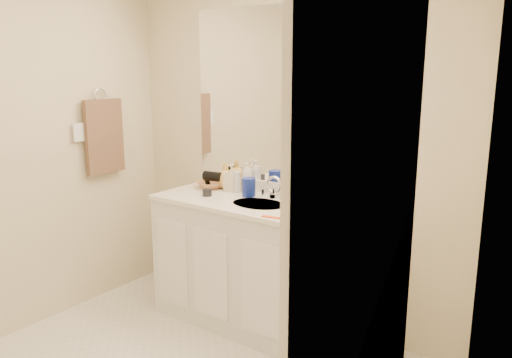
{
  "coord_description": "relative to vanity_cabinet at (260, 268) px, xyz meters",
  "views": [
    {
      "loc": [
        1.83,
        -1.56,
        1.73
      ],
      "look_at": [
        0.0,
        0.97,
        1.05
      ],
      "focal_mm": 35.0,
      "sensor_mm": 36.0,
      "label": 1
    }
  ],
  "objects": [
    {
      "name": "wall_back",
      "position": [
        0.0,
        0.28,
        0.77
      ],
      "size": [
        2.6,
        0.02,
        2.4
      ],
      "primitive_type": "cube",
      "color": "beige",
      "rests_on": "floor"
    },
    {
      "name": "wall_right",
      "position": [
        1.3,
        -1.02,
        0.77
      ],
      "size": [
        0.02,
        2.6,
        2.4
      ],
      "primitive_type": "cube",
      "color": "beige",
      "rests_on": "floor"
    },
    {
      "name": "vanity_cabinet",
      "position": [
        0.0,
        0.0,
        0.0
      ],
      "size": [
        1.5,
        0.55,
        0.85
      ],
      "primitive_type": "cube",
      "color": "silver",
      "rests_on": "floor"
    },
    {
      "name": "countertop",
      "position": [
        0.0,
        0.0,
        0.44
      ],
      "size": [
        1.52,
        0.57,
        0.03
      ],
      "primitive_type": "cube",
      "color": "white",
      "rests_on": "vanity_cabinet"
    },
    {
      "name": "backsplash",
      "position": [
        0.0,
        0.26,
        0.5
      ],
      "size": [
        1.52,
        0.03,
        0.08
      ],
      "primitive_type": "cube",
      "color": "silver",
      "rests_on": "countertop"
    },
    {
      "name": "sink_basin",
      "position": [
        0.0,
        -0.02,
        0.44
      ],
      "size": [
        0.37,
        0.37,
        0.02
      ],
      "primitive_type": "cylinder",
      "color": "#BEB6A6",
      "rests_on": "countertop"
    },
    {
      "name": "faucet",
      "position": [
        0.0,
        0.16,
        0.51
      ],
      "size": [
        0.02,
        0.02,
        0.11
      ],
      "primitive_type": "cylinder",
      "color": "silver",
      "rests_on": "countertop"
    },
    {
      "name": "mirror",
      "position": [
        0.0,
        0.27,
        1.14
      ],
      "size": [
        1.48,
        0.01,
        1.2
      ],
      "primitive_type": "cube",
      "color": "white",
      "rests_on": "wall_back"
    },
    {
      "name": "blue_mug",
      "position": [
        -0.17,
        0.1,
        0.52
      ],
      "size": [
        0.11,
        0.11,
        0.13
      ],
      "primitive_type": "cylinder",
      "rotation": [
        0.0,
        0.0,
        0.26
      ],
      "color": "#162999",
      "rests_on": "countertop"
    },
    {
      "name": "tan_cup",
      "position": [
        0.13,
        0.13,
        0.5
      ],
      "size": [
        0.08,
        0.08,
        0.09
      ],
      "primitive_type": "cylinder",
      "rotation": [
        0.0,
        0.0,
        -0.33
      ],
      "color": "#C7B48C",
      "rests_on": "countertop"
    },
    {
      "name": "toothbrush",
      "position": [
        0.14,
        0.13,
        0.6
      ],
      "size": [
        0.02,
        0.04,
        0.18
      ],
      "primitive_type": "cylinder",
      "rotation": [
        0.14,
        0.0,
        -0.29
      ],
      "color": "#FE4269",
      "rests_on": "tan_cup"
    },
    {
      "name": "mouthwash_bottle",
      "position": [
        0.3,
        0.09,
        0.54
      ],
      "size": [
        0.09,
        0.09,
        0.17
      ],
      "primitive_type": "cylinder",
      "rotation": [
        0.0,
        0.0,
        -0.38
      ],
      "color": "#0D9B9D",
      "rests_on": "countertop"
    },
    {
      "name": "soap_dish",
      "position": [
        0.39,
        -0.11,
        0.46
      ],
      "size": [
        0.1,
        0.08,
        0.01
      ],
      "primitive_type": "cube",
      "rotation": [
        0.0,
        0.0,
        -0.02
      ],
      "color": "silver",
      "rests_on": "countertop"
    },
    {
      "name": "green_soap",
      "position": [
        0.39,
        -0.11,
        0.48
      ],
      "size": [
        0.08,
        0.06,
        0.02
      ],
      "primitive_type": "cube",
      "rotation": [
        0.0,
        0.0,
        -0.18
      ],
      "color": "#79E136",
      "rests_on": "soap_dish"
    },
    {
      "name": "orange_comb",
      "position": [
        0.25,
        -0.23,
        0.46
      ],
      "size": [
        0.14,
        0.05,
        0.01
      ],
      "primitive_type": "cube",
      "rotation": [
        0.0,
        0.0,
        0.17
      ],
      "color": "#F8531A",
      "rests_on": "countertop"
    },
    {
      "name": "dark_jar",
      "position": [
        -0.41,
        -0.06,
        0.48
      ],
      "size": [
        0.09,
        0.09,
        0.05
      ],
      "primitive_type": "cylinder",
      "rotation": [
        0.0,
        0.0,
        0.4
      ],
      "color": "black",
      "rests_on": "countertop"
    },
    {
      "name": "extra_white_bottle",
      "position": [
        -0.3,
        0.14,
        0.53
      ],
      "size": [
        0.06,
        0.06,
        0.15
      ],
      "primitive_type": "cylinder",
      "rotation": [
        0.0,
        0.0,
        -0.24
      ],
      "color": "silver",
      "rests_on": "countertop"
    },
    {
      "name": "soap_bottle_white",
      "position": [
        -0.27,
        0.22,
        0.56
      ],
      "size": [
        0.09,
        0.09,
        0.21
      ],
      "primitive_type": "imported",
      "rotation": [
        0.0,
        0.0,
        -0.18
      ],
      "color": "white",
      "rests_on": "countertop"
    },
    {
      "name": "soap_bottle_cream",
      "position": [
        -0.36,
        0.15,
        0.55
      ],
      "size": [
        0.09,
        0.09,
        0.2
      ],
      "primitive_type": "imported",
      "rotation": [
        0.0,
        0.0,
        0.05
      ],
      "color": "beige",
      "rests_on": "countertop"
    },
    {
      "name": "soap_bottle_yellow",
      "position": [
        -0.45,
        0.2,
        0.55
      ],
      "size": [
        0.17,
        0.17,
        0.19
      ],
      "primitive_type": "imported",
      "rotation": [
        0.0,
        0.0,
        -0.19
      ],
      "color": "#EABF5B",
      "rests_on": "countertop"
    },
    {
      "name": "wicker_basket",
      "position": [
        -0.54,
        0.13,
        0.48
      ],
      "size": [
        0.27,
        0.27,
        0.05
      ],
      "primitive_type": "imported",
      "rotation": [
        0.0,
        0.0,
        -0.36
      ],
      "color": "#B07647",
      "rests_on": "countertop"
    },
    {
      "name": "hair_dryer",
      "position": [
        -0.52,
        0.13,
        0.54
      ],
      "size": [
        0.15,
        0.09,
        0.07
      ],
      "primitive_type": "cylinder",
      "rotation": [
        0.0,
        1.57,
        0.15
      ],
      "color": "black",
      "rests_on": "wicker_basket"
    },
    {
      "name": "towel_ring",
      "position": [
        -1.27,
        -0.25,
        1.12
      ],
      "size": [
        0.01,
        0.11,
        0.11
      ],
      "primitive_type": "torus",
      "rotation": [
        0.0,
        1.57,
        0.0
      ],
      "color": "silver",
      "rests_on": "wall_left"
    },
    {
      "name": "hand_towel",
      "position": [
        -1.25,
        -0.25,
        0.82
      ],
      "size": [
        0.04,
        0.32,
        0.55
      ],
      "primitive_type": "cube",
      "color": "#453125",
      "rests_on": "towel_ring"
    },
    {
      "name": "switch_plate",
      "position": [
        -1.27,
        -0.45,
        0.88
      ],
      "size": [
        0.01,
        0.08,
        0.13
      ],
      "primitive_type": "cube",
      "color": "white",
      "rests_on": "wall_left"
    },
    {
      "name": "door",
      "position": [
        1.29,
        -1.32,
        0.57
      ],
      "size": [
        0.02,
        0.82,
        2.0
      ],
      "primitive_type": "cube",
      "color": "white",
      "rests_on": "floor"
    }
  ]
}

